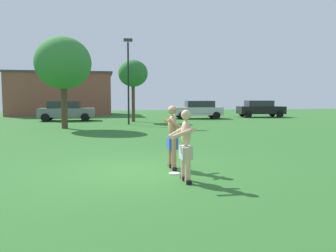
% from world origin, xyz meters
% --- Properties ---
extents(ground_plane, '(80.00, 80.00, 0.00)m').
position_xyz_m(ground_plane, '(0.00, 0.00, 0.00)').
color(ground_plane, '#2D6628').
extents(player_with_cap, '(0.57, 0.66, 1.70)m').
position_xyz_m(player_with_cap, '(0.97, -0.01, 0.94)').
color(player_with_cap, black).
rests_on(player_with_cap, ground_plane).
extents(player_in_gray, '(0.57, 0.66, 1.63)m').
position_xyz_m(player_in_gray, '(0.98, -1.42, 0.86)').
color(player_in_gray, black).
rests_on(player_in_gray, ground_plane).
extents(frisbee, '(0.28, 0.28, 0.03)m').
position_xyz_m(frisbee, '(0.89, -0.62, 0.01)').
color(frisbee, white).
rests_on(frisbee, ground_plane).
extents(car_gray_near_post, '(4.38, 2.19, 1.58)m').
position_xyz_m(car_gray_near_post, '(-3.79, 19.49, 0.82)').
color(car_gray_near_post, slate).
rests_on(car_gray_near_post, ground_plane).
extents(car_black_mid_lot, '(4.46, 2.38, 1.58)m').
position_xyz_m(car_black_mid_lot, '(13.86, 21.18, 0.82)').
color(car_black_mid_lot, black).
rests_on(car_black_mid_lot, ground_plane).
extents(car_silver_far_end, '(4.41, 2.25, 1.58)m').
position_xyz_m(car_silver_far_end, '(7.41, 20.13, 0.82)').
color(car_silver_far_end, silver).
rests_on(car_silver_far_end, ground_plane).
extents(lamp_post, '(0.60, 0.24, 5.88)m').
position_xyz_m(lamp_post, '(0.88, 14.72, 3.59)').
color(lamp_post, black).
rests_on(lamp_post, ground_plane).
extents(outbuilding_behind_lot, '(10.65, 6.37, 4.49)m').
position_xyz_m(outbuilding_behind_lot, '(-5.20, 28.98, 2.25)').
color(outbuilding_behind_lot, brown).
rests_on(outbuilding_behind_lot, ground_plane).
extents(tree_right_field, '(2.27, 2.27, 4.76)m').
position_xyz_m(tree_right_field, '(1.45, 17.46, 3.69)').
color(tree_right_field, '#4C3823').
rests_on(tree_right_field, ground_plane).
extents(tree_near_building, '(3.36, 3.36, 5.52)m').
position_xyz_m(tree_near_building, '(-3.17, 12.59, 3.93)').
color(tree_near_building, '#4C3823').
rests_on(tree_near_building, ground_plane).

